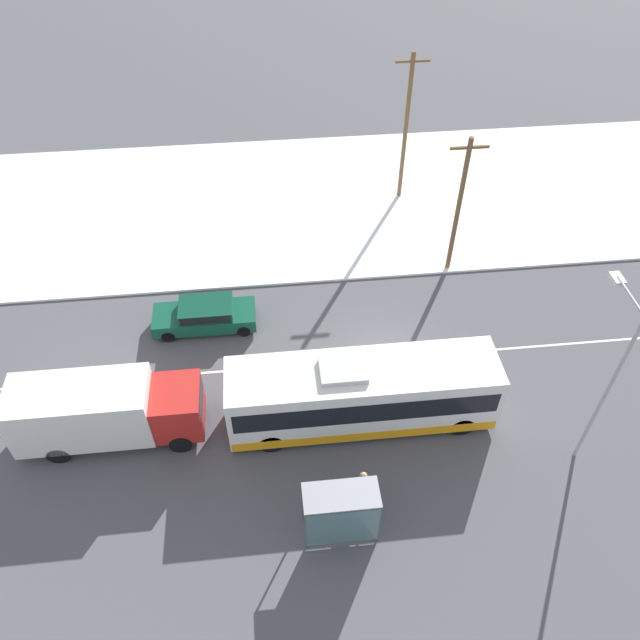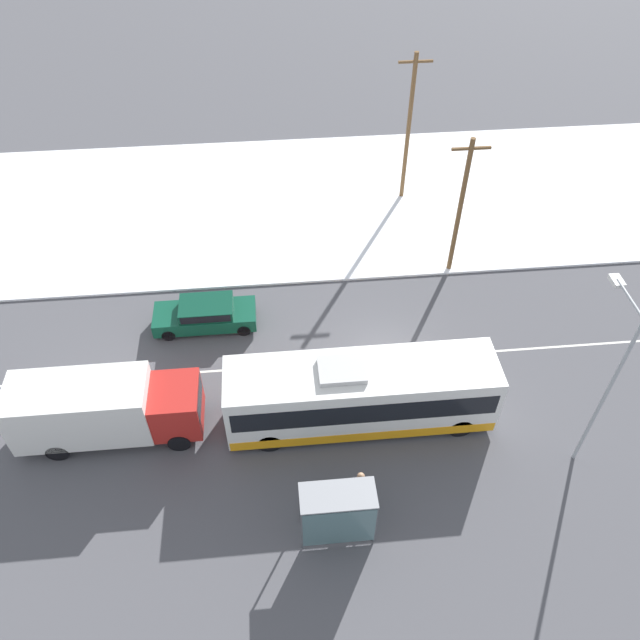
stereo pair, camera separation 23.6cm
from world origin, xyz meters
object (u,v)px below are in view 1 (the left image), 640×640
(box_truck, at_px, (103,410))
(sedan_car, at_px, (205,314))
(bus_shelter, at_px, (342,513))
(utility_pole_roadside, at_px, (459,205))
(city_bus, at_px, (362,394))
(streetlamp, at_px, (610,367))
(utility_pole_snowlot, at_px, (406,127))
(pedestrian_at_stop, at_px, (363,484))

(box_truck, xyz_separation_m, sedan_car, (3.67, 5.88, -0.88))
(sedan_car, distance_m, bus_shelter, 12.24)
(sedan_car, height_order, utility_pole_roadside, utility_pole_roadside)
(city_bus, distance_m, sedan_car, 8.94)
(city_bus, height_order, box_truck, city_bus)
(streetlamp, height_order, utility_pole_snowlot, utility_pole_snowlot)
(box_truck, height_order, sedan_car, box_truck)
(sedan_car, bearing_deg, utility_pole_roadside, -166.64)
(pedestrian_at_stop, bearing_deg, sedan_car, 121.33)
(pedestrian_at_stop, relative_size, utility_pole_snowlot, 0.20)
(pedestrian_at_stop, bearing_deg, streetlamp, 9.44)
(sedan_car, xyz_separation_m, utility_pole_snowlot, (11.24, 9.83, 3.75))
(box_truck, relative_size, sedan_car, 1.52)
(sedan_car, relative_size, streetlamp, 0.61)
(pedestrian_at_stop, xyz_separation_m, utility_pole_roadside, (6.52, 12.76, 2.88))
(pedestrian_at_stop, bearing_deg, utility_pole_snowlot, 74.94)
(city_bus, xyz_separation_m, bus_shelter, (-1.47, -5.03, 0.05))
(pedestrian_at_stop, distance_m, utility_pole_roadside, 14.61)
(streetlamp, bearing_deg, utility_pole_snowlot, 100.66)
(bus_shelter, bearing_deg, streetlamp, 16.14)
(bus_shelter, bearing_deg, sedan_car, 114.18)
(sedan_car, bearing_deg, pedestrian_at_stop, 121.33)
(box_truck, bearing_deg, pedestrian_at_stop, -22.11)
(sedan_car, relative_size, bus_shelter, 1.83)
(streetlamp, height_order, utility_pole_roadside, streetlamp)
(city_bus, relative_size, streetlamp, 1.37)
(sedan_car, xyz_separation_m, streetlamp, (14.66, -8.34, 4.08))
(box_truck, bearing_deg, bus_shelter, -31.24)
(city_bus, xyz_separation_m, streetlamp, (8.19, -2.23, 3.24))
(streetlamp, bearing_deg, box_truck, 172.34)
(pedestrian_at_stop, height_order, bus_shelter, bus_shelter)
(box_truck, relative_size, utility_pole_snowlot, 0.84)
(box_truck, xyz_separation_m, bus_shelter, (8.68, -5.26, 0.02))
(bus_shelter, bearing_deg, pedestrian_at_stop, 54.61)
(utility_pole_roadside, bearing_deg, utility_pole_snowlot, 100.22)
(bus_shelter, height_order, streetlamp, streetlamp)
(pedestrian_at_stop, height_order, utility_pole_snowlot, utility_pole_snowlot)
(pedestrian_at_stop, bearing_deg, city_bus, 82.09)
(streetlamp, bearing_deg, utility_pole_roadside, 100.93)
(box_truck, relative_size, bus_shelter, 2.78)
(box_truck, height_order, utility_pole_snowlot, utility_pole_snowlot)
(sedan_car, height_order, pedestrian_at_stop, pedestrian_at_stop)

